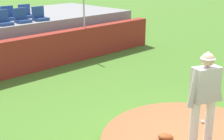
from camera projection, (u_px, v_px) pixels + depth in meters
The scene contains 10 objects.
pitcher at pixel (205, 92), 5.76m from camera, with size 0.79×0.41×1.80m.
baseball at pixel (203, 121), 6.84m from camera, with size 0.07×0.07×0.07m, color white.
fielding_glove at pixel (166, 137), 6.19m from camera, with size 0.30×0.20×0.11m, color brown.
brick_barrier at pixel (22, 56), 10.47m from camera, with size 12.11×0.40×1.19m, color maroon.
fence_post_right at pixel (84, 13), 11.90m from camera, with size 0.06×0.06×1.08m, color silver.
stadium_chair_2 at pixel (3, 20), 10.86m from camera, with size 0.48×0.44×0.50m.
stadium_chair_3 at pixel (22, 18), 11.37m from camera, with size 0.48×0.44×0.50m.
stadium_chair_4 at pixel (40, 16), 11.81m from camera, with size 0.48×0.44×0.50m.
stadium_chair_8 at pixel (9, 15), 11.94m from camera, with size 0.48×0.44×0.50m.
stadium_chair_9 at pixel (26, 13), 12.45m from camera, with size 0.48×0.44×0.50m.
Camera 1 is at (-4.95, -2.78, 3.39)m, focal length 51.34 mm.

